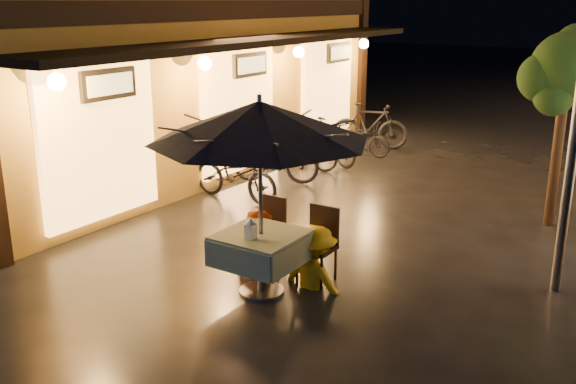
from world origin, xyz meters
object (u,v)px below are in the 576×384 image
Objects in this scene: table_lantern at (251,227)px; person_orange at (258,211)px; cafe_table at (261,248)px; bicycle_0 at (235,174)px; person_yellow at (315,228)px; patio_umbrella at (259,121)px.

table_lantern is 0.15× the size of person_orange.
bicycle_0 is at bearing 132.15° from cafe_table.
person_yellow is (0.43, 0.76, -0.15)m from table_lantern.
person_yellow is (0.43, 0.55, -1.38)m from patio_umbrella.
person_orange is (-0.46, 0.57, 0.24)m from cafe_table.
cafe_table is 0.39m from table_lantern.
table_lantern is 0.16× the size of person_yellow.
bicycle_0 is (-2.61, 2.89, -1.66)m from patio_umbrella.
person_orange reaches higher than cafe_table.
person_orange is at bearing 120.62° from table_lantern.
cafe_table is 0.77m from person_orange.
table_lantern is (-0.00, -0.20, -1.23)m from patio_umbrella.
cafe_table is 0.38× the size of patio_umbrella.
table_lantern is at bearing -137.70° from bicycle_0.
bicycle_0 reaches higher than cafe_table.
cafe_table is 3.96× the size of table_lantern.
person_orange reaches higher than table_lantern.
person_orange reaches higher than bicycle_0.
patio_umbrella is 10.49× the size of table_lantern.
table_lantern is at bearing -90.00° from patio_umbrella.
cafe_table is 0.60× the size of person_orange.
patio_umbrella is at bearing 90.00° from table_lantern.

